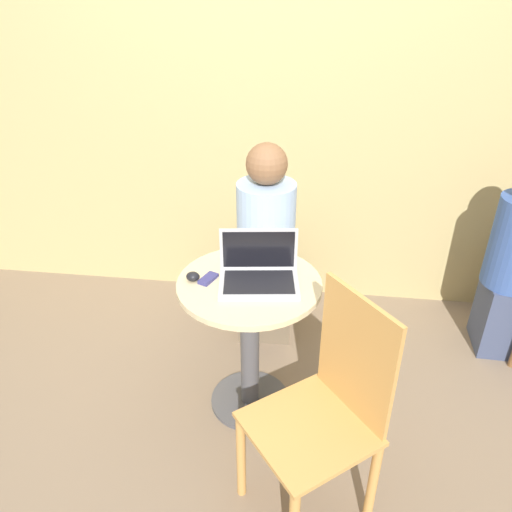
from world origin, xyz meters
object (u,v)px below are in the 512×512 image
Objects in this scene: laptop at (259,273)px; chair_empty at (325,413)px; cell_phone at (208,279)px; person_seated at (266,257)px.

chair_empty reaches higher than laptop.
cell_phone is 0.68m from person_seated.
person_seated is at bearing 107.00° from chair_empty.
laptop is at bearing -87.06° from person_seated.
person_seated is (-0.33, 1.09, 0.00)m from chair_empty.
chair_empty is at bearing -58.35° from laptop.
person_seated is (0.19, 0.61, -0.23)m from cell_phone.
laptop is 0.32× the size of person_seated.
cell_phone is 0.11× the size of chair_empty.
chair_empty is (0.30, -0.49, -0.27)m from laptop.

